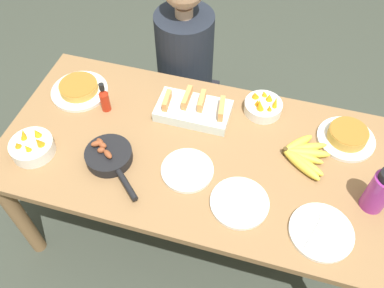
{
  "coord_description": "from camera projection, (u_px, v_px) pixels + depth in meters",
  "views": [
    {
      "loc": [
        0.29,
        -1.01,
        2.07
      ],
      "look_at": [
        0.0,
        0.0,
        0.73
      ],
      "focal_mm": 38.0,
      "sensor_mm": 36.0,
      "label": 1
    }
  ],
  "objects": [
    {
      "name": "empty_plate_near_front",
      "position": [
        321.0,
        232.0,
        1.48
      ],
      "size": [
        0.24,
        0.24,
        0.02
      ],
      "color": "silver",
      "rests_on": "dining_table"
    },
    {
      "name": "empty_plate_far_left",
      "position": [
        240.0,
        203.0,
        1.55
      ],
      "size": [
        0.23,
        0.23,
        0.02
      ],
      "color": "silver",
      "rests_on": "dining_table"
    },
    {
      "name": "hot_sauce_bottle",
      "position": [
        104.0,
        99.0,
        1.81
      ],
      "size": [
        0.04,
        0.04,
        0.16
      ],
      "color": "#B72814",
      "rests_on": "dining_table"
    },
    {
      "name": "water_bottle",
      "position": [
        380.0,
        191.0,
        1.48
      ],
      "size": [
        0.09,
        0.09,
        0.21
      ],
      "color": "#992D89",
      "rests_on": "dining_table"
    },
    {
      "name": "frittata_plate_side",
      "position": [
        79.0,
        89.0,
        1.91
      ],
      "size": [
        0.27,
        0.27,
        0.05
      ],
      "color": "silver",
      "rests_on": "dining_table"
    },
    {
      "name": "fruit_bowl_citrus",
      "position": [
        263.0,
        106.0,
        1.83
      ],
      "size": [
        0.17,
        0.17,
        0.11
      ],
      "color": "silver",
      "rests_on": "dining_table"
    },
    {
      "name": "empty_plate_far_right",
      "position": [
        187.0,
        170.0,
        1.64
      ],
      "size": [
        0.21,
        0.21,
        0.02
      ],
      "color": "silver",
      "rests_on": "dining_table"
    },
    {
      "name": "skillet",
      "position": [
        109.0,
        156.0,
        1.66
      ],
      "size": [
        0.29,
        0.27,
        0.08
      ],
      "rotation": [
        0.0,
        0.0,
        5.54
      ],
      "color": "black",
      "rests_on": "dining_table"
    },
    {
      "name": "banana_bunch",
      "position": [
        302.0,
        155.0,
        1.68
      ],
      "size": [
        0.21,
        0.25,
        0.04
      ],
      "color": "gold",
      "rests_on": "dining_table"
    },
    {
      "name": "ground_plane",
      "position": [
        192.0,
        224.0,
        2.27
      ],
      "size": [
        14.0,
        14.0,
        0.0
      ],
      "primitive_type": "plane",
      "color": "#383D33"
    },
    {
      "name": "dining_table",
      "position": [
        192.0,
        161.0,
        1.8
      ],
      "size": [
        1.63,
        0.82,
        0.7
      ],
      "color": "olive",
      "rests_on": "ground_plane"
    },
    {
      "name": "melon_tray",
      "position": [
        194.0,
        110.0,
        1.82
      ],
      "size": [
        0.33,
        0.18,
        0.1
      ],
      "color": "silver",
      "rests_on": "dining_table"
    },
    {
      "name": "fruit_bowl_mango",
      "position": [
        32.0,
        147.0,
        1.68
      ],
      "size": [
        0.18,
        0.18,
        0.12
      ],
      "color": "silver",
      "rests_on": "dining_table"
    },
    {
      "name": "frittata_plate_center",
      "position": [
        347.0,
        136.0,
        1.73
      ],
      "size": [
        0.25,
        0.25,
        0.06
      ],
      "color": "silver",
      "rests_on": "dining_table"
    },
    {
      "name": "person_figure",
      "position": [
        185.0,
        81.0,
        2.3
      ],
      "size": [
        0.33,
        0.33,
        1.15
      ],
      "color": "black",
      "rests_on": "ground_plane"
    }
  ]
}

